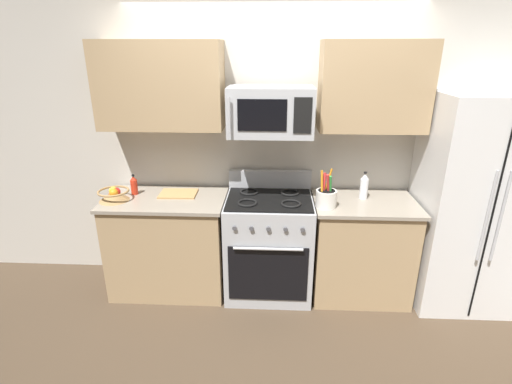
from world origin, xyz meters
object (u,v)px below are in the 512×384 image
object	(u,v)px
bottle_hot_sauce	(134,185)
apple_loose	(112,196)
refrigerator	(469,204)
microwave	(270,111)
utensil_crock	(326,197)
range_oven	(269,244)
fruit_basket	(114,194)
cutting_board	(178,194)
bottle_vinegar	(364,186)

from	to	relation	value
bottle_hot_sauce	apple_loose	bearing A→B (deg)	-139.12
refrigerator	apple_loose	distance (m)	3.06
microwave	utensil_crock	size ratio (longest dim) A/B	2.12
apple_loose	refrigerator	bearing A→B (deg)	0.62
range_oven	fruit_basket	size ratio (longest dim) A/B	4.10
refrigerator	bottle_hot_sauce	world-z (taller)	refrigerator
cutting_board	bottle_hot_sauce	size ratio (longest dim) A/B	1.76
apple_loose	cutting_board	world-z (taller)	apple_loose
microwave	utensil_crock	xyz separation A→B (m)	(0.47, -0.15, -0.68)
cutting_board	bottle_hot_sauce	world-z (taller)	bottle_hot_sauce
microwave	bottle_vinegar	world-z (taller)	microwave
range_oven	microwave	distance (m)	1.20
apple_loose	bottle_hot_sauce	bearing A→B (deg)	40.88
refrigerator	fruit_basket	xyz separation A→B (m)	(-3.03, -0.06, 0.05)
bottle_hot_sauce	utensil_crock	bearing A→B (deg)	-7.04
cutting_board	utensil_crock	bearing A→B (deg)	-9.57
range_oven	refrigerator	size ratio (longest dim) A/B	0.59
bottle_vinegar	bottle_hot_sauce	xyz separation A→B (m)	(-2.04, 0.00, -0.03)
microwave	refrigerator	bearing A→B (deg)	-1.51
range_oven	bottle_hot_sauce	size ratio (longest dim) A/B	5.88
refrigerator	bottle_vinegar	size ratio (longest dim) A/B	7.53
apple_loose	bottle_vinegar	size ratio (longest dim) A/B	0.28
cutting_board	bottle_vinegar	size ratio (longest dim) A/B	1.34
microwave	fruit_basket	xyz separation A→B (m)	(-1.34, -0.10, -0.71)
fruit_basket	bottle_hot_sauce	xyz separation A→B (m)	(0.13, 0.15, 0.03)
bottle_vinegar	cutting_board	bearing A→B (deg)	179.58
range_oven	microwave	size ratio (longest dim) A/B	1.60
range_oven	utensil_crock	world-z (taller)	utensil_crock
apple_loose	bottle_vinegar	xyz separation A→B (m)	(2.19, 0.13, 0.08)
microwave	bottle_hot_sauce	distance (m)	1.39
refrigerator	bottle_vinegar	xyz separation A→B (m)	(-0.87, 0.10, 0.11)
microwave	bottle_vinegar	xyz separation A→B (m)	(0.82, 0.05, -0.65)
utensil_crock	bottle_hot_sauce	xyz separation A→B (m)	(-1.69, 0.21, 0.00)
apple_loose	bottle_hot_sauce	xyz separation A→B (m)	(0.15, 0.13, 0.05)
microwave	bottle_vinegar	size ratio (longest dim) A/B	2.80
refrigerator	apple_loose	bearing A→B (deg)	-179.38
microwave	apple_loose	bearing A→B (deg)	-176.76
utensil_crock	bottle_vinegar	distance (m)	0.41
apple_loose	fruit_basket	bearing A→B (deg)	-38.81
range_oven	utensil_crock	xyz separation A→B (m)	(0.47, -0.13, 0.52)
range_oven	bottle_hot_sauce	world-z (taller)	bottle_hot_sauce
utensil_crock	microwave	bearing A→B (deg)	161.93
fruit_basket	bottle_hot_sauce	bearing A→B (deg)	50.91
microwave	bottle_vinegar	distance (m)	1.05
refrigerator	microwave	bearing A→B (deg)	178.49
utensil_crock	apple_loose	world-z (taller)	utensil_crock
apple_loose	cutting_board	size ratio (longest dim) A/B	0.21
bottle_hot_sauce	fruit_basket	bearing A→B (deg)	-129.09
bottle_hot_sauce	cutting_board	bearing A→B (deg)	1.38
range_oven	apple_loose	size ratio (longest dim) A/B	15.99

